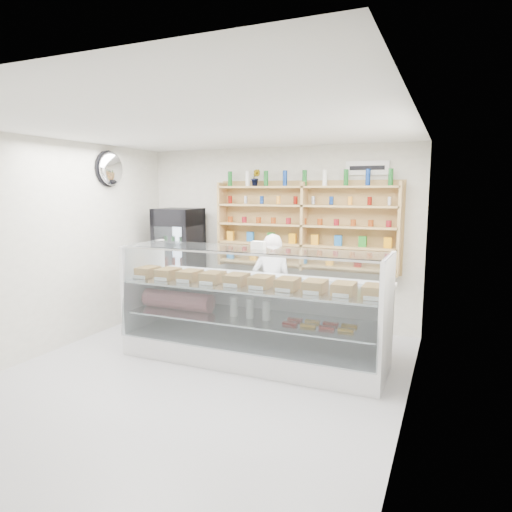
% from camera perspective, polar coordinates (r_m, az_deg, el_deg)
% --- Properties ---
extents(room, '(5.00, 5.00, 5.00)m').
position_cam_1_polar(room, '(5.08, -7.46, -0.13)').
color(room, '#A4A4A9').
rests_on(room, ground).
extents(display_counter, '(3.29, 0.98, 1.43)m').
position_cam_1_polar(display_counter, '(5.79, -0.46, -9.34)').
color(display_counter, white).
rests_on(display_counter, floor).
extents(shop_worker, '(0.63, 0.49, 1.54)m').
position_cam_1_polar(shop_worker, '(6.42, 2.03, -4.03)').
color(shop_worker, white).
rests_on(shop_worker, floor).
extents(drinks_cooler, '(0.67, 0.66, 1.84)m').
position_cam_1_polar(drinks_cooler, '(7.66, -9.57, -0.97)').
color(drinks_cooler, black).
rests_on(drinks_cooler, floor).
extents(wall_shelving, '(2.84, 0.28, 1.33)m').
position_cam_1_polar(wall_shelving, '(6.99, 6.00, 3.78)').
color(wall_shelving, tan).
rests_on(wall_shelving, back_wall).
extents(potted_plant, '(0.17, 0.14, 0.26)m').
position_cam_1_polar(potted_plant, '(7.25, -0.03, 9.76)').
color(potted_plant, '#1E6626').
rests_on(potted_plant, wall_shelving).
extents(security_mirror, '(0.15, 0.50, 0.50)m').
position_cam_1_polar(security_mirror, '(7.28, -17.66, 10.35)').
color(security_mirror, silver).
rests_on(security_mirror, left_wall).
extents(wall_sign, '(0.62, 0.03, 0.20)m').
position_cam_1_polar(wall_sign, '(6.89, 13.73, 10.65)').
color(wall_sign, white).
rests_on(wall_sign, back_wall).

